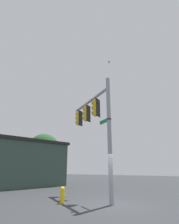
{
  "coord_description": "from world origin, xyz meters",
  "views": [
    {
      "loc": [
        -9.23,
        -3.98,
        1.76
      ],
      "look_at": [
        1.45,
        2.11,
        5.59
      ],
      "focal_mm": 29.03,
      "sensor_mm": 36.0,
      "label": 1
    }
  ],
  "objects_px": {
    "traffic_light_mid_outer": "(79,119)",
    "fire_hydrant": "(62,195)",
    "traffic_light_mid_inner": "(86,114)",
    "street_name_sign": "(106,120)",
    "traffic_light_nearest_pole": "(96,108)",
    "bird_flying": "(109,62)"
  },
  "relations": [
    {
      "from": "traffic_light_mid_outer",
      "to": "fire_hydrant",
      "type": "xyz_separation_m",
      "value": [
        -3.43,
        -1.31,
        -5.18
      ]
    },
    {
      "from": "traffic_light_mid_inner",
      "to": "fire_hydrant",
      "type": "xyz_separation_m",
      "value": [
        -2.6,
        -0.09,
        -5.18
      ]
    },
    {
      "from": "street_name_sign",
      "to": "fire_hydrant",
      "type": "height_order",
      "value": "street_name_sign"
    },
    {
      "from": "traffic_light_nearest_pole",
      "to": "traffic_light_mid_inner",
      "type": "distance_m",
      "value": 1.47
    },
    {
      "from": "traffic_light_mid_inner",
      "to": "traffic_light_mid_outer",
      "type": "distance_m",
      "value": 1.47
    },
    {
      "from": "traffic_light_mid_inner",
      "to": "fire_hydrant",
      "type": "relative_size",
      "value": 1.59
    },
    {
      "from": "fire_hydrant",
      "to": "street_name_sign",
      "type": "bearing_deg",
      "value": -64.74
    },
    {
      "from": "traffic_light_mid_inner",
      "to": "street_name_sign",
      "type": "bearing_deg",
      "value": -124.28
    },
    {
      "from": "street_name_sign",
      "to": "traffic_light_mid_outer",
      "type": "bearing_deg",
      "value": 55.64
    },
    {
      "from": "traffic_light_nearest_pole",
      "to": "traffic_light_mid_inner",
      "type": "height_order",
      "value": "same"
    },
    {
      "from": "bird_flying",
      "to": "traffic_light_mid_outer",
      "type": "bearing_deg",
      "value": 65.57
    },
    {
      "from": "street_name_sign",
      "to": "fire_hydrant",
      "type": "relative_size",
      "value": 1.25
    },
    {
      "from": "traffic_light_mid_inner",
      "to": "traffic_light_mid_outer",
      "type": "height_order",
      "value": "same"
    },
    {
      "from": "bird_flying",
      "to": "fire_hydrant",
      "type": "xyz_separation_m",
      "value": [
        -1.85,
        2.18,
        -8.43
      ]
    },
    {
      "from": "traffic_light_mid_inner",
      "to": "traffic_light_nearest_pole",
      "type": "bearing_deg",
      "value": -124.52
    },
    {
      "from": "bird_flying",
      "to": "fire_hydrant",
      "type": "height_order",
      "value": "bird_flying"
    },
    {
      "from": "street_name_sign",
      "to": "bird_flying",
      "type": "bearing_deg",
      "value": 1.34
    },
    {
      "from": "traffic_light_mid_outer",
      "to": "bird_flying",
      "type": "distance_m",
      "value": 5.02
    },
    {
      "from": "traffic_light_mid_inner",
      "to": "street_name_sign",
      "type": "xyz_separation_m",
      "value": [
        -1.56,
        -2.29,
        -1.16
      ]
    },
    {
      "from": "traffic_light_nearest_pole",
      "to": "street_name_sign",
      "type": "xyz_separation_m",
      "value": [
        -0.73,
        -1.07,
        -1.16
      ]
    },
    {
      "from": "traffic_light_nearest_pole",
      "to": "bird_flying",
      "type": "height_order",
      "value": "bird_flying"
    },
    {
      "from": "traffic_light_nearest_pole",
      "to": "street_name_sign",
      "type": "relative_size",
      "value": 1.28
    }
  ]
}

